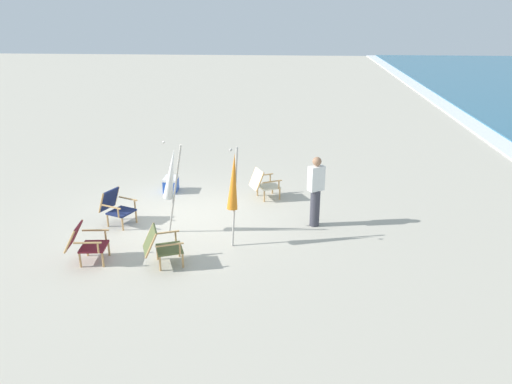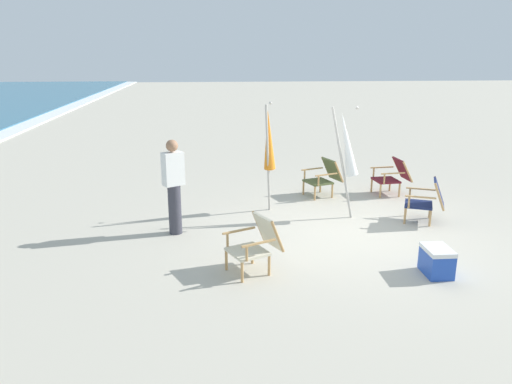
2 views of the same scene
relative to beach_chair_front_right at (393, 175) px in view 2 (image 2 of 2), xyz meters
The scene contains 9 objects.
ground_plane 2.66m from the beach_chair_front_right, 147.40° to the left, with size 80.00×80.00×0.00m, color #B7AF9E.
beach_chair_front_right is the anchor object (origin of this frame).
beach_chair_front_left 4.89m from the beach_chair_front_right, 138.11° to the left, with size 0.82×0.88×0.81m.
beach_chair_mid_center 1.82m from the beach_chair_front_right, behind, with size 0.79×0.86×0.81m.
beach_chair_back_right 1.51m from the beach_chair_front_right, 89.08° to the left, with size 0.80×0.89×0.80m.
umbrella_furled_white 2.22m from the beach_chair_front_right, 134.40° to the left, with size 0.38×0.55×2.09m.
umbrella_furled_orange 3.13m from the beach_chair_front_right, 108.50° to the left, with size 0.41×0.35×2.12m.
person_near_chairs 4.99m from the beach_chair_front_right, 114.21° to the left, with size 0.35×0.39×1.63m.
cooler_box 4.05m from the beach_chair_front_right, 169.20° to the left, with size 0.49×0.35×0.40m.
Camera 2 is at (-7.99, 2.39, 3.08)m, focal length 35.00 mm.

